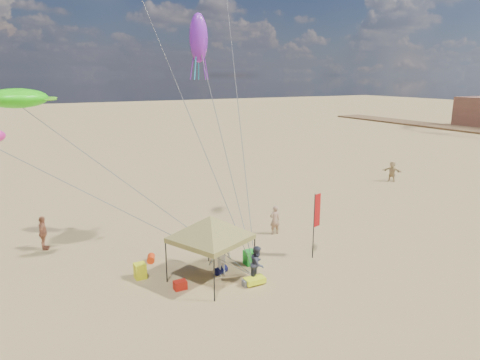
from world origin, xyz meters
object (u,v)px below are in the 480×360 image
Objects in this scene: cooler_red at (180,285)px; cooler_blue at (221,244)px; canopy_tent at (210,218)px; person_far_c at (392,171)px; chair_yellow at (140,271)px; person_near_b at (257,264)px; chair_green at (250,257)px; feather_flag at (316,215)px; person_near_a at (275,220)px; person_near_c at (221,255)px; person_far_a at (43,233)px; beach_cart at (255,280)px.

cooler_red and cooler_blue have the same top height.
person_far_c is (21.50, 9.61, -2.00)m from canopy_tent.
chair_yellow is (-4.79, -1.54, 0.16)m from cooler_blue.
chair_yellow is at bearing -162.16° from cooler_blue.
person_near_b reaches higher than cooler_blue.
chair_yellow is (-1.22, 1.84, 0.16)m from cooler_red.
chair_green is at bearing -83.05° from cooler_blue.
feather_flag is 1.95× the size of person_near_a.
person_near_c is at bearing 12.88° from cooler_red.
feather_flag is 1.83× the size of person_far_a.
person_near_b is at bearing -108.64° from chair_green.
person_near_b is (-3.89, -4.65, -0.03)m from person_near_a.
person_far_c is at bearing 18.29° from cooler_blue.
person_near_c is at bearing -21.71° from chair_yellow.
cooler_blue is at bearing 17.84° from chair_yellow.
person_far_c is (19.18, 9.01, 0.54)m from chair_green.
person_near_b is 1.81m from person_near_c.
feather_flag reaches higher than beach_cart.
canopy_tent is 5.70× the size of beach_cart.
person_near_c is (0.60, 0.28, -1.96)m from canopy_tent.
canopy_tent reaches higher than cooler_blue.
feather_flag reaches higher than person_far_a.
person_far_c is at bearing 25.16° from chair_green.
beach_cart is (1.47, -1.35, -2.69)m from canopy_tent.
chair_green is 0.78× the size of beach_cart.
cooler_blue is 0.31× the size of person_near_a.
person_near_c is (-1.71, -0.32, 0.58)m from chair_green.
cooler_red is 0.32× the size of person_near_b.
feather_flag is 8.83m from chair_yellow.
person_far_c is at bearing 18.20° from chair_yellow.
canopy_tent is at bearing 178.19° from feather_flag.
cooler_red reaches higher than beach_cart.
person_near_a is at bearing 32.11° from canopy_tent.
cooler_blue is at bearing -102.47° from person_far_a.
person_far_c is (24.28, 7.99, 0.54)m from chair_yellow.
cooler_blue is at bearing 96.95° from chair_green.
chair_green is 10.95m from person_far_a.
chair_green is at bearing -11.37° from chair_yellow.
person_near_c is 1.01× the size of person_far_a.
person_far_c is at bearing -154.16° from person_near_a.
person_near_c is 9.87m from person_far_a.
cooler_blue reaches higher than beach_cart.
feather_flag is (5.65, -0.18, -0.67)m from canopy_tent.
chair_yellow is 0.42× the size of person_near_b.
cooler_blue is at bearing 10.48° from person_near_a.
chair_yellow reaches higher than beach_cart.
cooler_blue is 0.30× the size of person_far_a.
chair_yellow is 5.20m from beach_cart.
person_near_a reaches higher than cooler_red.
person_near_c is (3.39, -1.35, 0.58)m from chair_yellow.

